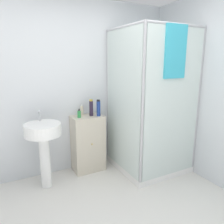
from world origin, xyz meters
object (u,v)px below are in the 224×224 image
(sink, at_px, (43,139))
(shampoo_bottle_tall_black, at_px, (91,108))
(lotion_bottle_white, at_px, (82,111))
(shampoo_bottle_blue, at_px, (98,108))
(soap_dispenser, at_px, (79,114))

(sink, xyz_separation_m, shampoo_bottle_tall_black, (0.74, 0.18, 0.30))
(shampoo_bottle_tall_black, xyz_separation_m, lotion_bottle_white, (-0.11, 0.08, -0.05))
(shampoo_bottle_blue, xyz_separation_m, lotion_bottle_white, (-0.20, 0.15, -0.05))
(shampoo_bottle_tall_black, height_order, shampoo_bottle_blue, shampoo_bottle_tall_black)
(sink, height_order, soap_dispenser, sink)
(sink, distance_m, shampoo_bottle_blue, 0.88)
(soap_dispenser, xyz_separation_m, shampoo_bottle_blue, (0.28, -0.04, 0.07))
(sink, relative_size, shampoo_bottle_tall_black, 4.12)
(sink, relative_size, lotion_bottle_white, 5.82)
(sink, height_order, shampoo_bottle_blue, shampoo_bottle_blue)
(soap_dispenser, bearing_deg, lotion_bottle_white, 52.68)
(soap_dispenser, distance_m, shampoo_bottle_blue, 0.29)
(soap_dispenser, xyz_separation_m, shampoo_bottle_tall_black, (0.19, 0.02, 0.07))
(soap_dispenser, relative_size, shampoo_bottle_blue, 0.53)
(shampoo_bottle_blue, bearing_deg, sink, -172.17)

